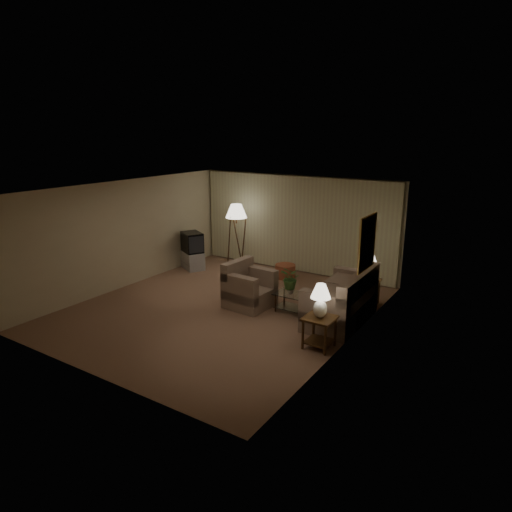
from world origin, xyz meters
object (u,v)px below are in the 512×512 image
(vase, at_px, (291,290))
(tv_cabinet, at_px, (193,260))
(armchair, at_px, (250,289))
(ottoman, at_px, (285,271))
(side_table_near, at_px, (319,327))
(table_lamp_near, at_px, (321,298))
(sofa, at_px, (340,301))
(table_lamp_far, at_px, (369,264))
(floor_lamp, at_px, (237,235))
(side_table_far, at_px, (368,287))
(coffee_table, at_px, (296,301))
(crt_tv, at_px, (192,242))

(vase, bearing_deg, tv_cabinet, 161.41)
(armchair, height_order, tv_cabinet, armchair)
(tv_cabinet, relative_size, ottoman, 1.63)
(tv_cabinet, bearing_deg, side_table_near, 2.77)
(side_table_near, bearing_deg, table_lamp_near, 165.96)
(sofa, height_order, vase, sofa)
(table_lamp_near, bearing_deg, side_table_near, -14.04)
(armchair, distance_m, vase, 0.95)
(tv_cabinet, height_order, vase, vase)
(vase, bearing_deg, table_lamp_far, 46.57)
(floor_lamp, bearing_deg, table_lamp_near, -38.37)
(side_table_far, height_order, table_lamp_near, table_lamp_near)
(table_lamp_near, bearing_deg, tv_cabinet, 153.71)
(floor_lamp, relative_size, vase, 12.27)
(table_lamp_far, bearing_deg, sofa, -96.84)
(sofa, height_order, coffee_table, sofa)
(tv_cabinet, bearing_deg, armchair, 1.68)
(side_table_far, distance_m, tv_cabinet, 5.20)
(table_lamp_far, height_order, ottoman, table_lamp_far)
(side_table_far, xyz_separation_m, table_lamp_near, (-0.00, -2.60, 0.57))
(sofa, height_order, table_lamp_near, table_lamp_near)
(floor_lamp, bearing_deg, side_table_far, -9.33)
(armchair, distance_m, table_lamp_far, 2.77)
(side_table_near, bearing_deg, table_lamp_far, 90.00)
(armchair, bearing_deg, tv_cabinet, 66.30)
(sofa, relative_size, floor_lamp, 1.07)
(crt_tv, bearing_deg, side_table_far, 29.40)
(tv_cabinet, distance_m, vase, 4.14)
(sofa, xyz_separation_m, coffee_table, (-0.98, -0.10, -0.16))
(table_lamp_near, xyz_separation_m, coffee_table, (-1.13, 1.25, -0.70))
(side_table_far, distance_m, floor_lamp, 4.24)
(side_table_near, bearing_deg, ottoman, 127.75)
(coffee_table, xyz_separation_m, floor_lamp, (-3.02, 2.03, 0.71))
(vase, bearing_deg, coffee_table, -0.00)
(side_table_far, relative_size, table_lamp_near, 0.94)
(table_lamp_near, xyz_separation_m, floor_lamp, (-4.14, 3.28, 0.00))
(ottoman, distance_m, vase, 2.40)
(table_lamp_near, distance_m, coffee_table, 1.82)
(coffee_table, bearing_deg, crt_tv, 162.05)
(side_table_near, height_order, table_lamp_far, table_lamp_far)
(coffee_table, bearing_deg, tv_cabinet, 162.05)
(sofa, relative_size, vase, 13.16)
(side_table_far, height_order, table_lamp_far, table_lamp_far)
(floor_lamp, bearing_deg, side_table_near, -38.37)
(table_lamp_near, bearing_deg, ottoman, 127.75)
(crt_tv, bearing_deg, floor_lamp, 63.01)
(table_lamp_near, xyz_separation_m, crt_tv, (-5.20, 2.57, -0.19))
(table_lamp_near, distance_m, ottoman, 4.22)
(crt_tv, height_order, ottoman, crt_tv)
(side_table_near, relative_size, vase, 3.93)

